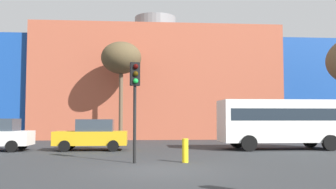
% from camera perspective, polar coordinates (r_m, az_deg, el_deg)
% --- Properties ---
extents(ground_plane, '(200.00, 200.00, 0.00)m').
position_cam_1_polar(ground_plane, '(12.60, -1.26, -11.44)').
color(ground_plane, '#2D3033').
extents(building_backdrop, '(36.03, 12.07, 11.58)m').
position_cam_1_polar(building_backdrop, '(36.09, -1.98, 0.99)').
color(building_backdrop, '#B2563D').
rests_on(building_backdrop, ground_plane).
extents(parked_car_2, '(3.84, 1.89, 1.67)m').
position_cam_1_polar(parked_car_2, '(20.53, -11.52, -6.07)').
color(parked_car_2, gold).
rests_on(parked_car_2, ground_plane).
extents(white_bus, '(6.80, 2.62, 2.72)m').
position_cam_1_polar(white_bus, '(21.74, 16.91, -3.76)').
color(white_bus, white).
rests_on(white_bus, ground_plane).
extents(traffic_light_island, '(0.40, 0.39, 3.86)m').
position_cam_1_polar(traffic_light_island, '(14.39, -5.08, 0.88)').
color(traffic_light_island, black).
rests_on(traffic_light_island, ground_plane).
extents(bare_tree_0, '(3.00, 3.00, 7.44)m').
position_cam_1_polar(bare_tree_0, '(28.14, -7.17, 5.44)').
color(bare_tree_0, brown).
rests_on(bare_tree_0, ground_plane).
extents(bollard_yellow_0, '(0.24, 0.24, 0.92)m').
position_cam_1_polar(bollard_yellow_0, '(14.59, 2.65, -8.56)').
color(bollard_yellow_0, yellow).
rests_on(bollard_yellow_0, ground_plane).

